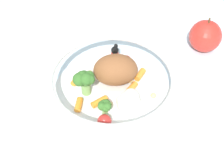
% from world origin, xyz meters
% --- Properties ---
extents(ground_plane, '(2.40, 2.40, 0.00)m').
position_xyz_m(ground_plane, '(0.00, 0.00, 0.00)').
color(ground_plane, silver).
extents(food_container, '(0.24, 0.24, 0.07)m').
position_xyz_m(food_container, '(-0.01, -0.01, 0.03)').
color(food_container, white).
rests_on(food_container, ground_plane).
extents(loose_apple, '(0.07, 0.07, 0.08)m').
position_xyz_m(loose_apple, '(-0.13, -0.23, 0.04)').
color(loose_apple, red).
rests_on(loose_apple, ground_plane).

